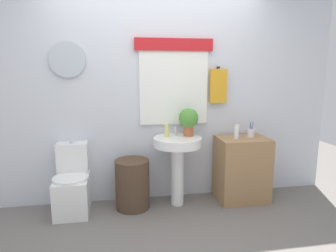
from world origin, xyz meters
name	(u,v)px	position (x,y,z in m)	size (l,w,h in m)	color
ground_plane	(175,247)	(0.00, 0.00, 0.00)	(8.00, 8.00, 0.00)	slate
back_wall	(157,92)	(0.00, 1.15, 1.31)	(4.40, 0.18, 2.60)	silver
toilet	(73,186)	(-0.99, 0.88, 0.29)	(0.38, 0.51, 0.77)	white
laundry_hamper	(133,184)	(-0.32, 0.85, 0.28)	(0.39, 0.39, 0.57)	#4C3828
pedestal_sink	(178,154)	(0.20, 0.85, 0.62)	(0.55, 0.55, 0.81)	white
faucet	(176,131)	(0.20, 0.97, 0.86)	(0.03, 0.03, 0.10)	silver
wooden_cabinet	(242,169)	(1.00, 0.85, 0.39)	(0.59, 0.44, 0.77)	#9E754C
soap_bottle	(166,130)	(0.08, 0.90, 0.89)	(0.05, 0.05, 0.15)	#DBD166
potted_plant	(189,119)	(0.34, 0.91, 1.00)	(0.23, 0.23, 0.33)	#AD5B38
lotion_bottle	(237,132)	(0.89, 0.81, 0.86)	(0.05, 0.05, 0.17)	white
toothbrush_cup	(251,133)	(1.10, 0.87, 0.83)	(0.08, 0.08, 0.19)	silver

